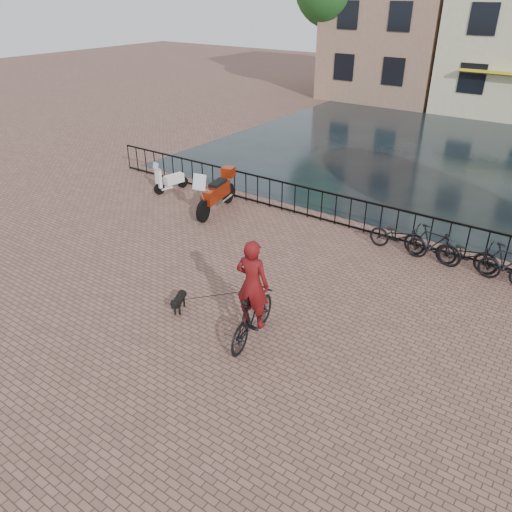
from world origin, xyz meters
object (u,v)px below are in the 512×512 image
Objects in this scene: motorcycle at (216,188)px; scooter at (170,175)px; cyclist at (252,298)px; dog at (179,301)px.

motorcycle reaches higher than scooter.
cyclist reaches higher than motorcycle.
motorcycle is at bearing -0.65° from scooter.
scooter is at bearing 110.70° from dog.
dog is at bearing -5.78° from cyclist.
cyclist is 1.15× the size of motorcycle.
cyclist is 2.00× the size of scooter.
scooter reaches higher than dog.
cyclist is at bearing -55.64° from motorcycle.
motorcycle is at bearing 96.50° from dog.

